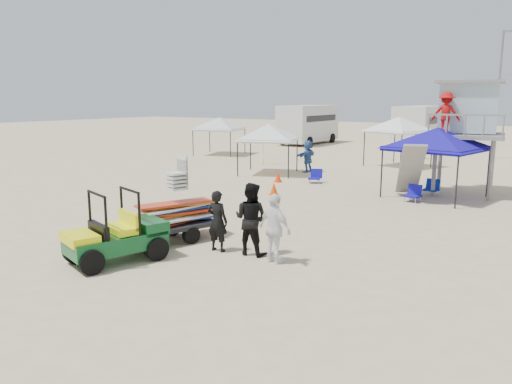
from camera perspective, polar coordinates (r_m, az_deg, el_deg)
The scene contains 22 objects.
ground at distance 12.07m, azimuth -9.99°, elevation -8.05°, with size 140.00×140.00×0.00m, color beige.
utility_cart at distance 12.26m, azimuth -15.96°, elevation -4.17°, with size 1.73×2.45×1.69m.
surf_trailer at distance 13.82m, azimuth -8.63°, elevation -2.02°, with size 1.69×2.36×2.04m.
man_left at distance 12.65m, azimuth -4.42°, elevation -3.32°, with size 0.57×0.38×1.57m, color black.
man_mid at distance 12.33m, azimuth -0.59°, elevation -3.08°, with size 0.88×0.69×1.81m, color black.
man_right at distance 11.70m, azimuth 2.18°, elevation -4.23°, with size 0.97×0.41×1.66m, color white.
lifeguard_tower at distance 21.77m, azimuth 22.91°, elevation 8.42°, with size 3.11×3.11×4.43m.
canopy_blue at distance 20.58m, azimuth 20.05°, elevation 6.53°, with size 3.66×3.66×3.13m.
canopy_white_a at distance 25.59m, azimuth 1.44°, elevation 7.47°, with size 3.48×3.48×2.96m.
canopy_white_b at distance 34.65m, azimuth -4.22°, elevation 8.28°, with size 3.52×3.52×2.96m.
canopy_white_c at distance 29.39m, azimuth 16.03°, elevation 7.97°, with size 3.62×3.62×3.22m.
umbrella_a at distance 31.29m, azimuth 3.67°, elevation 5.16°, with size 1.86×1.89×1.70m, color #A9121A.
umbrella_b at distance 29.25m, azimuth 0.89°, elevation 5.00°, with size 2.08×2.12×1.91m, color yellow.
cone_near at distance 20.12m, azimuth 2.05°, elevation 0.38°, with size 0.34×0.34×0.50m, color #ED4707.
cone_far at distance 23.21m, azimuth 2.53°, elevation 1.75°, with size 0.34×0.34×0.50m, color #FF3508.
beach_chair_a at distance 23.13m, azimuth 6.80°, elevation 1.82°, with size 0.69×0.76×0.64m.
beach_chair_b at distance 21.31m, azimuth 19.46°, elevation 0.52°, with size 0.59×0.63×0.64m.
beach_chair_c at distance 19.73m, azimuth 17.57°, elevation -0.14°, with size 0.63×0.68×0.64m.
rv_far_left at distance 43.17m, azimuth 5.99°, elevation 7.89°, with size 2.64×6.80×3.25m.
rv_mid_left at distance 41.26m, azimuth 18.22°, elevation 7.30°, with size 2.65×6.50×3.25m.
light_pole_left at distance 35.58m, azimuth 25.92°, elevation 9.87°, with size 0.14×0.14×8.00m, color slate.
distant_beachgoers at distance 29.10m, azimuth 19.28°, elevation 4.14°, with size 16.53×16.83×1.79m.
Camera 1 is at (7.94, -8.24, 3.83)m, focal length 35.00 mm.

